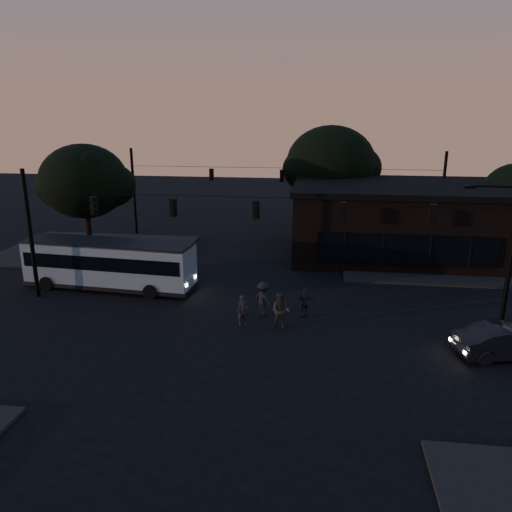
# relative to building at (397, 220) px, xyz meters

# --- Properties ---
(ground) EXTENTS (120.00, 120.00, 0.00)m
(ground) POSITION_rel_building_xyz_m (-9.00, -15.97, -2.71)
(ground) COLOR black
(ground) RESTS_ON ground
(sidewalk_far_right) EXTENTS (14.00, 10.00, 0.15)m
(sidewalk_far_right) POSITION_rel_building_xyz_m (3.00, -1.97, -2.63)
(sidewalk_far_right) COLOR black
(sidewalk_far_right) RESTS_ON ground
(sidewalk_far_left) EXTENTS (14.00, 10.00, 0.15)m
(sidewalk_far_left) POSITION_rel_building_xyz_m (-23.00, -1.97, -2.63)
(sidewalk_far_left) COLOR black
(sidewalk_far_left) RESTS_ON ground
(building) EXTENTS (15.40, 10.41, 5.40)m
(building) POSITION_rel_building_xyz_m (0.00, 0.00, 0.00)
(building) COLOR black
(building) RESTS_ON ground
(tree_behind) EXTENTS (7.60, 7.60, 9.43)m
(tree_behind) POSITION_rel_building_xyz_m (-5.00, 6.03, 3.48)
(tree_behind) COLOR black
(tree_behind) RESTS_ON ground
(tree_left) EXTENTS (6.40, 6.40, 8.30)m
(tree_left) POSITION_rel_building_xyz_m (-23.00, -2.97, 2.86)
(tree_left) COLOR black
(tree_left) RESTS_ON ground
(signal_rig_near) EXTENTS (26.24, 0.30, 7.50)m
(signal_rig_near) POSITION_rel_building_xyz_m (-9.00, -11.97, 1.74)
(signal_rig_near) COLOR black
(signal_rig_near) RESTS_ON ground
(signal_rig_far) EXTENTS (26.24, 0.30, 7.50)m
(signal_rig_far) POSITION_rel_building_xyz_m (-9.00, 4.03, 1.50)
(signal_rig_far) COLOR black
(signal_rig_far) RESTS_ON ground
(bus) EXTENTS (10.71, 3.28, 2.97)m
(bus) POSITION_rel_building_xyz_m (-18.33, -10.00, -1.04)
(bus) COLOR #7F94A2
(bus) RESTS_ON ground
(car) EXTENTS (4.76, 2.60, 1.49)m
(car) POSITION_rel_building_xyz_m (2.80, -16.20, -1.96)
(car) COLOR black
(car) RESTS_ON ground
(pedestrian_a) EXTENTS (0.68, 0.59, 1.58)m
(pedestrian_a) POSITION_rel_building_xyz_m (-9.35, -14.34, -1.92)
(pedestrian_a) COLOR #252028
(pedestrian_a) RESTS_ON ground
(pedestrian_b) EXTENTS (1.01, 0.84, 1.89)m
(pedestrian_b) POSITION_rel_building_xyz_m (-7.40, -14.56, -1.76)
(pedestrian_b) COLOR #2F2B2A
(pedestrian_b) RESTS_ON ground
(pedestrian_c) EXTENTS (0.99, 0.53, 1.60)m
(pedestrian_c) POSITION_rel_building_xyz_m (-6.28, -12.95, -1.91)
(pedestrian_c) COLOR #23242B
(pedestrian_c) RESTS_ON ground
(pedestrian_d) EXTENTS (1.36, 1.31, 1.86)m
(pedestrian_d) POSITION_rel_building_xyz_m (-8.48, -12.94, -1.78)
(pedestrian_d) COLOR black
(pedestrian_d) RESTS_ON ground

